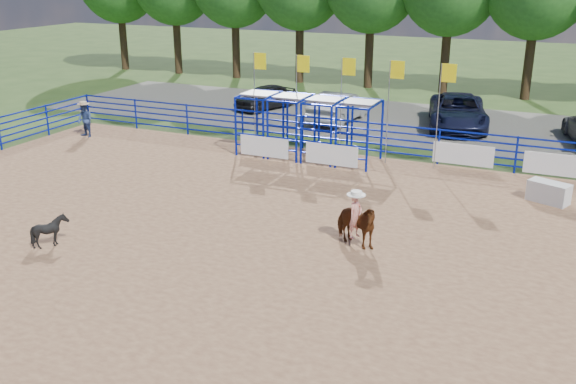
{
  "coord_description": "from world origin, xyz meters",
  "views": [
    {
      "loc": [
        7.71,
        -15.46,
        7.63
      ],
      "look_at": [
        0.33,
        1.0,
        1.3
      ],
      "focal_mm": 40.0,
      "sensor_mm": 36.0,
      "label": 1
    }
  ],
  "objects_px": {
    "car_a": "(266,97)",
    "car_b": "(339,107)",
    "horse_and_rider": "(355,220)",
    "spectator_cowboy": "(85,120)",
    "calf": "(50,231)",
    "announcer_table": "(549,192)",
    "car_c": "(458,112)"
  },
  "relations": [
    {
      "from": "calf",
      "to": "car_b",
      "type": "distance_m",
      "value": 18.52
    },
    {
      "from": "horse_and_rider",
      "to": "car_c",
      "type": "height_order",
      "value": "horse_and_rider"
    },
    {
      "from": "car_a",
      "to": "car_b",
      "type": "distance_m",
      "value": 5.09
    },
    {
      "from": "horse_and_rider",
      "to": "calf",
      "type": "height_order",
      "value": "horse_and_rider"
    },
    {
      "from": "horse_and_rider",
      "to": "car_b",
      "type": "height_order",
      "value": "horse_and_rider"
    },
    {
      "from": "car_c",
      "to": "horse_and_rider",
      "type": "bearing_deg",
      "value": -102.88
    },
    {
      "from": "spectator_cowboy",
      "to": "calf",
      "type": "bearing_deg",
      "value": -53.6
    },
    {
      "from": "car_a",
      "to": "car_b",
      "type": "xyz_separation_m",
      "value": [
        4.91,
        -1.33,
        0.1
      ]
    },
    {
      "from": "spectator_cowboy",
      "to": "car_b",
      "type": "distance_m",
      "value": 12.67
    },
    {
      "from": "horse_and_rider",
      "to": "calf",
      "type": "relative_size",
      "value": 2.46
    },
    {
      "from": "car_b",
      "to": "horse_and_rider",
      "type": "bearing_deg",
      "value": 115.83
    },
    {
      "from": "announcer_table",
      "to": "horse_and_rider",
      "type": "relative_size",
      "value": 0.58
    },
    {
      "from": "announcer_table",
      "to": "car_c",
      "type": "distance_m",
      "value": 10.88
    },
    {
      "from": "car_a",
      "to": "calf",
      "type": "bearing_deg",
      "value": -63.77
    },
    {
      "from": "announcer_table",
      "to": "car_a",
      "type": "relative_size",
      "value": 0.34
    },
    {
      "from": "horse_and_rider",
      "to": "car_b",
      "type": "relative_size",
      "value": 0.49
    },
    {
      "from": "car_b",
      "to": "calf",
      "type": "bearing_deg",
      "value": 87.65
    },
    {
      "from": "announcer_table",
      "to": "car_a",
      "type": "height_order",
      "value": "car_a"
    },
    {
      "from": "announcer_table",
      "to": "calf",
      "type": "relative_size",
      "value": 1.42
    },
    {
      "from": "announcer_table",
      "to": "car_c",
      "type": "xyz_separation_m",
      "value": [
        -4.83,
        9.74,
        0.45
      ]
    },
    {
      "from": "calf",
      "to": "car_a",
      "type": "height_order",
      "value": "car_a"
    },
    {
      "from": "spectator_cowboy",
      "to": "car_c",
      "type": "distance_m",
      "value": 18.16
    },
    {
      "from": "horse_and_rider",
      "to": "car_c",
      "type": "relative_size",
      "value": 0.39
    },
    {
      "from": "horse_and_rider",
      "to": "car_c",
      "type": "xyz_separation_m",
      "value": [
        0.05,
        15.93,
        0.0
      ]
    },
    {
      "from": "horse_and_rider",
      "to": "car_b",
      "type": "xyz_separation_m",
      "value": [
        -5.83,
        14.8,
        -0.04
      ]
    },
    {
      "from": "car_b",
      "to": "car_c",
      "type": "xyz_separation_m",
      "value": [
        5.88,
        1.13,
        0.04
      ]
    },
    {
      "from": "car_a",
      "to": "car_b",
      "type": "relative_size",
      "value": 0.85
    },
    {
      "from": "calf",
      "to": "car_a",
      "type": "xyz_separation_m",
      "value": [
        -2.75,
        19.73,
        0.2
      ]
    },
    {
      "from": "announcer_table",
      "to": "car_b",
      "type": "relative_size",
      "value": 0.28
    },
    {
      "from": "calf",
      "to": "car_b",
      "type": "bearing_deg",
      "value": -15.9
    },
    {
      "from": "spectator_cowboy",
      "to": "horse_and_rider",
      "type": "bearing_deg",
      "value": -23.47
    },
    {
      "from": "horse_and_rider",
      "to": "calf",
      "type": "bearing_deg",
      "value": -155.78
    }
  ]
}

